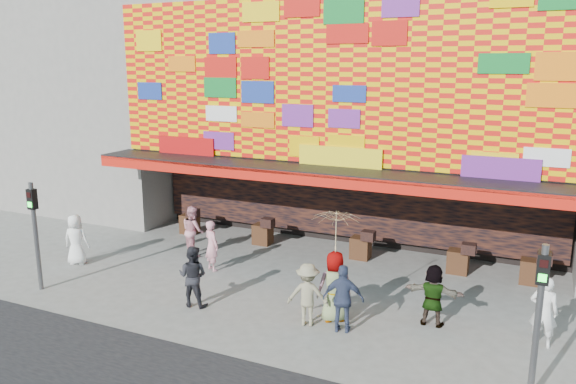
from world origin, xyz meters
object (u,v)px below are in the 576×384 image
at_px(signal_right, 539,306).
at_px(ped_e, 343,299).
at_px(ped_c, 193,276).
at_px(ped_f, 433,295).
at_px(ped_d, 308,294).
at_px(parasol, 336,232).
at_px(ped_b, 212,246).
at_px(ped_g, 335,287).
at_px(ped_i, 193,231).
at_px(ped_a, 76,240).
at_px(ped_h, 544,312).
at_px(signal_left, 35,224).

bearing_deg(signal_right, ped_e, 164.51).
relative_size(ped_c, ped_f, 1.06).
relative_size(ped_d, parasol, 0.76).
height_order(signal_right, ped_b, signal_right).
bearing_deg(ped_d, ped_g, -152.43).
bearing_deg(ped_f, ped_b, -8.11).
bearing_deg(ped_g, ped_i, -56.30).
height_order(ped_d, ped_e, ped_e).
bearing_deg(ped_b, signal_right, -173.20).
relative_size(ped_d, ped_f, 1.01).
distance_m(signal_right, ped_a, 13.19).
height_order(ped_a, ped_f, ped_a).
relative_size(ped_b, ped_h, 0.95).
xyz_separation_m(signal_left, parasol, (7.99, 1.58, 0.36)).
bearing_deg(signal_right, ped_i, 157.76).
height_order(ped_g, parasol, parasol).
relative_size(ped_a, ped_g, 0.91).
bearing_deg(ped_b, ped_g, -173.52).
distance_m(ped_a, ped_e, 9.00).
relative_size(ped_e, ped_f, 1.08).
xyz_separation_m(ped_a, ped_d, (8.08, -0.83, -0.03)).
bearing_deg(ped_a, ped_i, -159.38).
relative_size(ped_f, ped_h, 0.93).
relative_size(ped_e, ped_i, 0.99).
xyz_separation_m(signal_right, ped_a, (-13.00, 1.95, -1.08)).
distance_m(ped_i, parasol, 6.52).
bearing_deg(signal_left, ped_f, 12.91).
height_order(ped_a, ped_b, ped_a).
bearing_deg(signal_left, ped_i, 62.50).
distance_m(ped_d, ped_f, 2.95).
distance_m(ped_a, ped_g, 8.59).
xyz_separation_m(ped_e, ped_h, (4.17, 1.19, -0.00)).
bearing_deg(parasol, ped_d, -137.23).
height_order(ped_g, ped_h, ped_g).
height_order(signal_left, ped_c, signal_left).
distance_m(ped_a, ped_d, 8.13).
relative_size(ped_g, ped_h, 1.08).
distance_m(ped_b, parasol, 5.03).
bearing_deg(ped_c, ped_g, -176.67).
bearing_deg(ped_e, ped_i, -38.64).
relative_size(signal_left, ped_g, 1.73).
xyz_separation_m(signal_right, ped_c, (-7.99, 0.88, -1.07)).
bearing_deg(ped_d, ped_h, 178.17).
distance_m(signal_left, ped_e, 8.50).
xyz_separation_m(ped_a, ped_g, (8.59, -0.37, 0.08)).
bearing_deg(ped_a, ped_h, 163.38).
height_order(ped_i, parasol, parasol).
relative_size(ped_a, ped_d, 1.03).
distance_m(ped_h, ped_i, 10.52).
height_order(ped_c, ped_d, ped_c).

